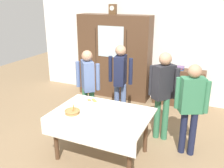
% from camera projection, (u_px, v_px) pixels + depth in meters
% --- Properties ---
extents(ground_plane, '(12.00, 12.00, 0.00)m').
position_uv_depth(ground_plane, '(107.00, 149.00, 4.32)').
color(ground_plane, '#846B4C').
rests_on(ground_plane, ground).
extents(back_wall, '(6.40, 0.10, 2.70)m').
position_uv_depth(back_wall, '(152.00, 45.00, 6.15)').
color(back_wall, silver).
rests_on(back_wall, ground).
extents(dining_table, '(1.51, 1.06, 0.77)m').
position_uv_depth(dining_table, '(101.00, 120.00, 3.89)').
color(dining_table, '#4C3321').
rests_on(dining_table, ground).
extents(wall_cabinet, '(1.86, 0.46, 2.08)m').
position_uv_depth(wall_cabinet, '(114.00, 57.00, 6.35)').
color(wall_cabinet, '#4C3321').
rests_on(wall_cabinet, ground).
extents(mantel_clock, '(0.18, 0.11, 0.24)m').
position_uv_depth(mantel_clock, '(113.00, 9.00, 5.98)').
color(mantel_clock, brown).
rests_on(mantel_clock, wall_cabinet).
extents(bookshelf_low, '(1.15, 0.35, 0.88)m').
position_uv_depth(bookshelf_low, '(179.00, 87.00, 5.95)').
color(bookshelf_low, '#4C3321').
rests_on(bookshelf_low, ground).
extents(book_stack, '(0.16, 0.20, 0.08)m').
position_uv_depth(book_stack, '(180.00, 68.00, 5.79)').
color(book_stack, '#2D5184').
rests_on(book_stack, bookshelf_low).
extents(tea_cup_front_edge, '(0.13, 0.13, 0.06)m').
position_uv_depth(tea_cup_front_edge, '(136.00, 118.00, 3.67)').
color(tea_cup_front_edge, white).
rests_on(tea_cup_front_edge, dining_table).
extents(tea_cup_center, '(0.13, 0.13, 0.06)m').
position_uv_depth(tea_cup_center, '(97.00, 111.00, 3.88)').
color(tea_cup_center, white).
rests_on(tea_cup_center, dining_table).
extents(tea_cup_far_right, '(0.13, 0.13, 0.06)m').
position_uv_depth(tea_cup_far_right, '(88.00, 115.00, 3.75)').
color(tea_cup_far_right, white).
rests_on(tea_cup_far_right, dining_table).
extents(tea_cup_near_left, '(0.13, 0.13, 0.06)m').
position_uv_depth(tea_cup_near_left, '(125.00, 121.00, 3.56)').
color(tea_cup_near_left, silver).
rests_on(tea_cup_near_left, dining_table).
extents(tea_cup_mid_right, '(0.13, 0.13, 0.06)m').
position_uv_depth(tea_cup_mid_right, '(130.00, 110.00, 3.92)').
color(tea_cup_mid_right, white).
rests_on(tea_cup_mid_right, dining_table).
extents(bread_basket, '(0.24, 0.24, 0.16)m').
position_uv_depth(bread_basket, '(72.00, 112.00, 3.85)').
color(bread_basket, '#9E7542').
rests_on(bread_basket, dining_table).
extents(pastry_plate, '(0.28, 0.28, 0.05)m').
position_uv_depth(pastry_plate, '(92.00, 101.00, 4.28)').
color(pastry_plate, white).
rests_on(pastry_plate, dining_table).
extents(spoon_mid_left, '(0.12, 0.02, 0.01)m').
position_uv_depth(spoon_mid_left, '(117.00, 105.00, 4.18)').
color(spoon_mid_left, silver).
rests_on(spoon_mid_left, dining_table).
extents(spoon_center, '(0.12, 0.02, 0.01)m').
position_uv_depth(spoon_center, '(105.00, 110.00, 4.00)').
color(spoon_center, silver).
rests_on(spoon_center, dining_table).
extents(spoon_far_left, '(0.12, 0.02, 0.01)m').
position_uv_depth(spoon_far_left, '(115.00, 126.00, 3.50)').
color(spoon_far_left, silver).
rests_on(spoon_far_left, dining_table).
extents(person_by_cabinet, '(0.52, 0.40, 1.54)m').
position_uv_depth(person_by_cabinet, '(88.00, 81.00, 4.85)').
color(person_by_cabinet, '#33704C').
rests_on(person_by_cabinet, ground).
extents(person_behind_table_left, '(0.52, 0.39, 1.60)m').
position_uv_depth(person_behind_table_left, '(120.00, 76.00, 5.06)').
color(person_behind_table_left, slate).
rests_on(person_behind_table_left, ground).
extents(person_near_right_end, '(0.52, 0.41, 1.62)m').
position_uv_depth(person_near_right_end, '(163.00, 88.00, 4.32)').
color(person_near_right_end, '#33704C').
rests_on(person_near_right_end, ground).
extents(person_beside_shelf, '(0.52, 0.34, 1.54)m').
position_uv_depth(person_beside_shelf, '(191.00, 102.00, 3.89)').
color(person_beside_shelf, '#191E38').
rests_on(person_beside_shelf, ground).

